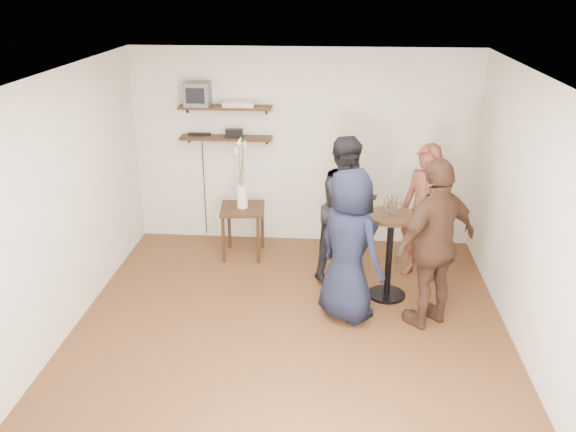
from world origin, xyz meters
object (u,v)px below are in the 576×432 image
(dvd_deck, at_px, (239,104))
(side_table, at_px, (243,215))
(person_navy, at_px, (349,246))
(person_plaid, at_px, (424,213))
(crt_monitor, at_px, (198,94))
(radio, at_px, (234,133))
(person_brown, at_px, (435,244))
(drinks_table, at_px, (390,245))
(person_dark, at_px, (348,209))

(dvd_deck, bearing_deg, side_table, -80.37)
(side_table, height_order, person_navy, person_navy)
(side_table, height_order, person_plaid, person_plaid)
(side_table, distance_m, person_navy, 1.98)
(crt_monitor, bearing_deg, radio, 0.00)
(side_table, relative_size, person_plaid, 0.40)
(person_brown, bearing_deg, radio, -76.93)
(drinks_table, relative_size, person_navy, 0.61)
(dvd_deck, height_order, person_brown, dvd_deck)
(dvd_deck, height_order, drinks_table, dvd_deck)
(drinks_table, xyz_separation_m, person_brown, (0.40, -0.53, 0.26))
(side_table, relative_size, person_brown, 0.37)
(radio, height_order, person_brown, person_brown)
(radio, height_order, drinks_table, radio)
(crt_monitor, bearing_deg, person_navy, -44.56)
(crt_monitor, xyz_separation_m, person_brown, (2.80, -1.96, -1.12))
(person_plaid, bearing_deg, person_brown, -51.53)
(person_plaid, distance_m, person_brown, 1.04)
(dvd_deck, height_order, person_navy, dvd_deck)
(side_table, bearing_deg, crt_monitor, 142.70)
(crt_monitor, relative_size, dvd_deck, 0.80)
(radio, height_order, person_dark, person_dark)
(radio, relative_size, person_plaid, 0.13)
(drinks_table, relative_size, person_plaid, 0.60)
(crt_monitor, height_order, side_table, crt_monitor)
(person_dark, relative_size, person_navy, 1.05)
(person_navy, distance_m, person_brown, 0.86)
(dvd_deck, relative_size, radio, 1.82)
(person_dark, bearing_deg, side_table, 115.71)
(dvd_deck, xyz_separation_m, person_navy, (1.41, -1.91, -1.07))
(side_table, distance_m, person_plaid, 2.28)
(drinks_table, bearing_deg, person_brown, -53.04)
(person_brown, bearing_deg, dvd_deck, -77.86)
(drinks_table, bearing_deg, dvd_deck, 142.49)
(drinks_table, bearing_deg, person_navy, -134.31)
(radio, bearing_deg, side_table, -71.64)
(crt_monitor, distance_m, person_navy, 2.97)
(radio, relative_size, side_table, 0.33)
(crt_monitor, height_order, person_dark, crt_monitor)
(radio, height_order, side_table, radio)
(side_table, bearing_deg, person_dark, -20.36)
(radio, xyz_separation_m, drinks_table, (1.95, -1.44, -0.88))
(crt_monitor, height_order, radio, crt_monitor)
(crt_monitor, xyz_separation_m, person_navy, (1.94, -1.91, -1.19))
(crt_monitor, xyz_separation_m, person_dark, (1.94, -0.96, -1.15))
(drinks_table, bearing_deg, person_plaid, 50.03)
(dvd_deck, distance_m, person_brown, 3.16)
(person_dark, distance_m, person_navy, 0.95)
(person_navy, height_order, person_brown, person_brown)
(dvd_deck, distance_m, radio, 0.39)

